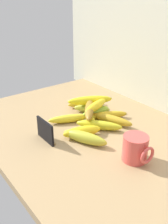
{
  "coord_description": "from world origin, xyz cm",
  "views": [
    {
      "loc": [
        71.85,
        -57.16,
        55.55
      ],
      "look_at": [
        -6.9,
        2.5,
        8.0
      ],
      "focal_mm": 41.57,
      "sensor_mm": 36.0,
      "label": 1
    }
  ],
  "objects_px": {
    "banana_8": "(92,109)",
    "banana_6": "(82,132)",
    "banana_3": "(92,105)",
    "banana_12": "(96,106)",
    "banana_1": "(108,115)",
    "banana_9": "(90,116)",
    "banana_7": "(85,138)",
    "banana_0": "(95,112)",
    "banana_13": "(89,109)",
    "banana_10": "(69,119)",
    "banana_11": "(90,100)",
    "coffee_mug": "(136,148)",
    "banana_5": "(99,125)",
    "chalkboard_sign": "(45,132)",
    "banana_2": "(86,103)",
    "banana_4": "(111,119)"
  },
  "relations": [
    {
      "from": "banana_8",
      "to": "banana_6",
      "type": "bearing_deg",
      "value": -48.54
    },
    {
      "from": "banana_3",
      "to": "banana_12",
      "type": "bearing_deg",
      "value": -28.65
    },
    {
      "from": "banana_1",
      "to": "banana_9",
      "type": "height_order",
      "value": "banana_1"
    },
    {
      "from": "banana_7",
      "to": "banana_6",
      "type": "bearing_deg",
      "value": 154.91
    },
    {
      "from": "banana_6",
      "to": "banana_0",
      "type": "bearing_deg",
      "value": 124.37
    },
    {
      "from": "banana_3",
      "to": "banana_0",
      "type": "bearing_deg",
      "value": -27.3
    },
    {
      "from": "banana_9",
      "to": "banana_13",
      "type": "xyz_separation_m",
      "value": [
        0.0,
        -0.01,
        0.04
      ]
    },
    {
      "from": "banana_10",
      "to": "banana_8",
      "type": "bearing_deg",
      "value": 96.78
    },
    {
      "from": "banana_3",
      "to": "banana_9",
      "type": "xyz_separation_m",
      "value": [
        0.08,
        -0.07,
        -0.01
      ]
    },
    {
      "from": "banana_0",
      "to": "banana_13",
      "type": "distance_m",
      "value": 0.05
    },
    {
      "from": "banana_1",
      "to": "banana_7",
      "type": "xyz_separation_m",
      "value": [
        0.09,
        -0.2,
        0.0
      ]
    },
    {
      "from": "banana_11",
      "to": "banana_1",
      "type": "bearing_deg",
      "value": 9.98
    },
    {
      "from": "coffee_mug",
      "to": "banana_0",
      "type": "xyz_separation_m",
      "value": [
        -0.33,
        0.1,
        -0.02
      ]
    },
    {
      "from": "banana_5",
      "to": "banana_9",
      "type": "distance_m",
      "value": 0.1
    },
    {
      "from": "banana_13",
      "to": "banana_1",
      "type": "bearing_deg",
      "value": 60.1
    },
    {
      "from": "chalkboard_sign",
      "to": "banana_2",
      "type": "height_order",
      "value": "chalkboard_sign"
    },
    {
      "from": "banana_2",
      "to": "banana_6",
      "type": "xyz_separation_m",
      "value": [
        0.22,
        -0.19,
        0.0
      ]
    },
    {
      "from": "banana_11",
      "to": "banana_13",
      "type": "distance_m",
      "value": 0.08
    },
    {
      "from": "banana_1",
      "to": "banana_8",
      "type": "distance_m",
      "value": 0.09
    },
    {
      "from": "banana_12",
      "to": "banana_4",
      "type": "bearing_deg",
      "value": 13.3
    },
    {
      "from": "banana_4",
      "to": "banana_13",
      "type": "bearing_deg",
      "value": -147.94
    },
    {
      "from": "banana_8",
      "to": "banana_5",
      "type": "bearing_deg",
      "value": -28.21
    },
    {
      "from": "banana_3",
      "to": "banana_13",
      "type": "bearing_deg",
      "value": -43.75
    },
    {
      "from": "banana_9",
      "to": "banana_10",
      "type": "relative_size",
      "value": 1.07
    },
    {
      "from": "banana_1",
      "to": "banana_5",
      "type": "height_order",
      "value": "banana_5"
    },
    {
      "from": "banana_4",
      "to": "banana_11",
      "type": "relative_size",
      "value": 0.94
    },
    {
      "from": "banana_8",
      "to": "banana_12",
      "type": "bearing_deg",
      "value": -22.19
    },
    {
      "from": "banana_0",
      "to": "banana_5",
      "type": "height_order",
      "value": "banana_0"
    },
    {
      "from": "banana_8",
      "to": "banana_10",
      "type": "bearing_deg",
      "value": -83.22
    },
    {
      "from": "banana_5",
      "to": "banana_7",
      "type": "height_order",
      "value": "banana_7"
    },
    {
      "from": "banana_1",
      "to": "banana_2",
      "type": "xyz_separation_m",
      "value": [
        -0.16,
        0.01,
        -0.0
      ]
    },
    {
      "from": "banana_6",
      "to": "banana_11",
      "type": "distance_m",
      "value": 0.23
    },
    {
      "from": "banana_1",
      "to": "banana_2",
      "type": "relative_size",
      "value": 0.99
    },
    {
      "from": "banana_3",
      "to": "banana_11",
      "type": "distance_m",
      "value": 0.05
    },
    {
      "from": "chalkboard_sign",
      "to": "banana_6",
      "type": "height_order",
      "value": "chalkboard_sign"
    },
    {
      "from": "banana_1",
      "to": "banana_9",
      "type": "distance_m",
      "value": 0.08
    },
    {
      "from": "banana_6",
      "to": "banana_11",
      "type": "bearing_deg",
      "value": 133.79
    },
    {
      "from": "banana_6",
      "to": "banana_8",
      "type": "height_order",
      "value": "banana_6"
    },
    {
      "from": "chalkboard_sign",
      "to": "banana_0",
      "type": "xyz_separation_m",
      "value": [
        -0.04,
        0.28,
        -0.02
      ]
    },
    {
      "from": "banana_0",
      "to": "banana_2",
      "type": "relative_size",
      "value": 0.85
    },
    {
      "from": "coffee_mug",
      "to": "banana_3",
      "type": "distance_m",
      "value": 0.43
    },
    {
      "from": "banana_0",
      "to": "banana_3",
      "type": "xyz_separation_m",
      "value": [
        -0.07,
        0.04,
        0.0
      ]
    },
    {
      "from": "banana_4",
      "to": "banana_10",
      "type": "relative_size",
      "value": 1.08
    },
    {
      "from": "banana_7",
      "to": "banana_12",
      "type": "height_order",
      "value": "banana_12"
    },
    {
      "from": "chalkboard_sign",
      "to": "banana_4",
      "type": "height_order",
      "value": "chalkboard_sign"
    },
    {
      "from": "banana_2",
      "to": "banana_9",
      "type": "xyz_separation_m",
      "value": [
        0.12,
        -0.07,
        -0.0
      ]
    },
    {
      "from": "banana_0",
      "to": "banana_11",
      "type": "distance_m",
      "value": 0.06
    },
    {
      "from": "banana_11",
      "to": "banana_5",
      "type": "bearing_deg",
      "value": -25.74
    },
    {
      "from": "banana_8",
      "to": "banana_13",
      "type": "height_order",
      "value": "banana_13"
    },
    {
      "from": "banana_0",
      "to": "banana_9",
      "type": "distance_m",
      "value": 0.04
    }
  ]
}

